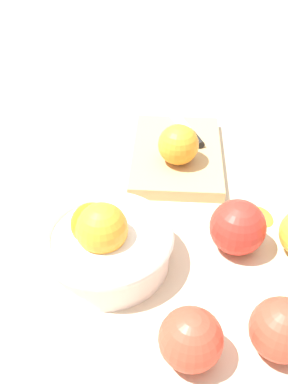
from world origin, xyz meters
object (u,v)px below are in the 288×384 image
object	(u,v)px
cutting_board	(177,155)
apple_front_left_2	(238,227)
orange_on_board	(178,145)
bowl	(105,242)
apple_front_left	(282,330)
knife	(189,132)
apple_mid_left	(191,339)

from	to	relation	value
cutting_board	apple_front_left_2	size ratio (longest dim) A/B	3.01
cutting_board	orange_on_board	size ratio (longest dim) A/B	3.45
cutting_board	bowl	bearing A→B (deg)	169.54
cutting_board	apple_front_left_2	world-z (taller)	apple_front_left_2
bowl	apple_front_left	bearing A→B (deg)	-109.74
bowl	cutting_board	bearing A→B (deg)	-10.46
cutting_board	orange_on_board	bearing A→B (deg)	-168.21
apple_front_left_2	cutting_board	bearing A→B (deg)	31.62
knife	apple_mid_left	xyz separation A→B (m)	(-0.46, -0.08, 0.01)
orange_on_board	apple_front_left_2	world-z (taller)	orange_on_board
bowl	apple_mid_left	world-z (taller)	bowl
apple_front_left	apple_front_left_2	bearing A→B (deg)	21.91
cutting_board	orange_on_board	world-z (taller)	orange_on_board
bowl	apple_front_left_2	distance (m)	0.19
cutting_board	apple_front_left	xyz separation A→B (m)	(-0.36, -0.19, 0.03)
cutting_board	apple_mid_left	bearing A→B (deg)	-167.36
bowl	apple_front_left_2	bearing A→B (deg)	-67.62
cutting_board	knife	size ratio (longest dim) A/B	1.76
bowl	apple_mid_left	xyz separation A→B (m)	(-0.12, -0.14, -0.00)
bowl	apple_front_left_2	world-z (taller)	bowl
cutting_board	knife	xyz separation A→B (m)	(0.06, -0.01, 0.02)
bowl	apple_front_left	size ratio (longest dim) A/B	2.48
apple_front_left	bowl	bearing A→B (deg)	70.26
cutting_board	apple_mid_left	xyz separation A→B (m)	(-0.40, -0.09, 0.03)
bowl	cutting_board	distance (m)	0.28
bowl	knife	xyz separation A→B (m)	(0.34, -0.06, -0.01)
orange_on_board	apple_front_left_2	distance (m)	0.21
apple_front_left	orange_on_board	bearing A→B (deg)	29.11
apple_mid_left	cutting_board	bearing A→B (deg)	12.64
knife	apple_front_left_2	distance (m)	0.29
cutting_board	apple_front_left	bearing A→B (deg)	-152.43
apple_mid_left	bowl	bearing A→B (deg)	48.76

